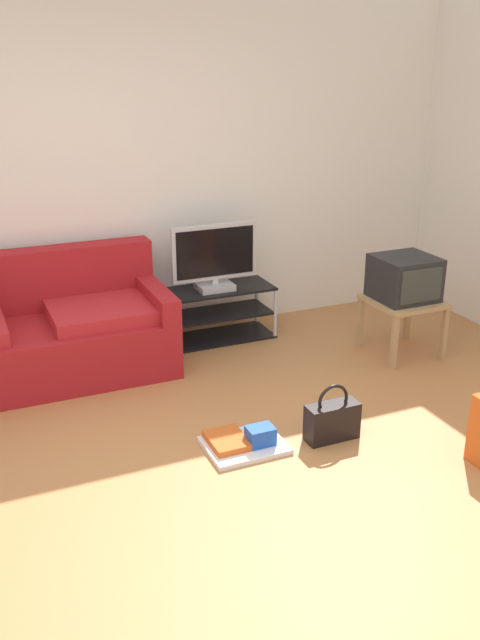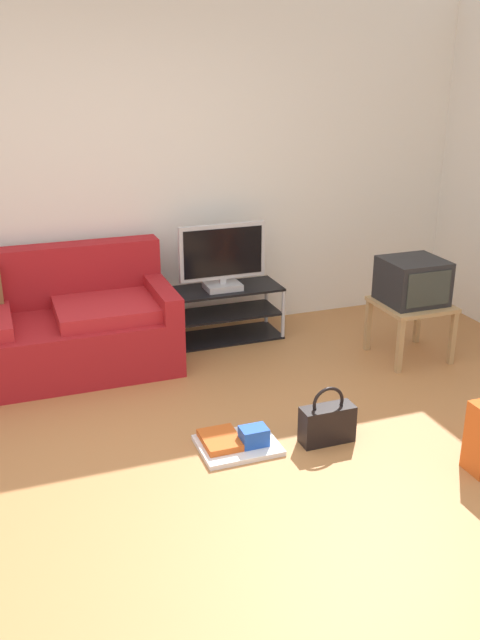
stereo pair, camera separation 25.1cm
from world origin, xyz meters
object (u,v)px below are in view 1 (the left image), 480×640
(flat_tv, at_px, (214,258))
(handbag, at_px, (332,420))
(tv_stand, at_px, (214,314))
(side_table, at_px, (403,308))
(floor_tray, at_px, (244,442))
(crt_tv, at_px, (404,278))
(couch, at_px, (27,335))

(flat_tv, height_order, handbag, flat_tv)
(tv_stand, relative_size, flat_tv, 1.36)
(side_table, distance_m, floor_tray, 1.91)
(flat_tv, bearing_deg, floor_tray, -106.05)
(floor_tray, bearing_deg, crt_tv, 25.91)
(couch, height_order, handbag, couch)
(couch, relative_size, side_table, 3.86)
(couch, distance_m, flat_tv, 1.54)
(tv_stand, bearing_deg, side_table, -34.63)
(handbag, relative_size, floor_tray, 0.78)
(couch, height_order, flat_tv, flat_tv)
(flat_tv, relative_size, crt_tv, 1.61)
(flat_tv, height_order, floor_tray, flat_tv)
(tv_stand, bearing_deg, handbag, -87.99)
(couch, distance_m, handbag, 2.27)
(tv_stand, distance_m, crt_tv, 1.54)
(tv_stand, distance_m, flat_tv, 0.48)
(tv_stand, height_order, flat_tv, flat_tv)
(crt_tv, bearing_deg, side_table, -90.00)
(tv_stand, bearing_deg, couch, -175.07)
(flat_tv, xyz_separation_m, handbag, (0.06, -1.75, -0.57))
(couch, xyz_separation_m, crt_tv, (2.72, -0.70, 0.29))
(couch, height_order, floor_tray, couch)
(crt_tv, bearing_deg, couch, 165.46)
(handbag, bearing_deg, side_table, 38.44)
(flat_tv, relative_size, floor_tray, 1.51)
(crt_tv, relative_size, floor_tray, 0.94)
(couch, distance_m, tv_stand, 1.50)
(couch, bearing_deg, handbag, -46.75)
(tv_stand, height_order, floor_tray, tv_stand)
(flat_tv, distance_m, handbag, 1.84)
(couch, height_order, crt_tv, couch)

